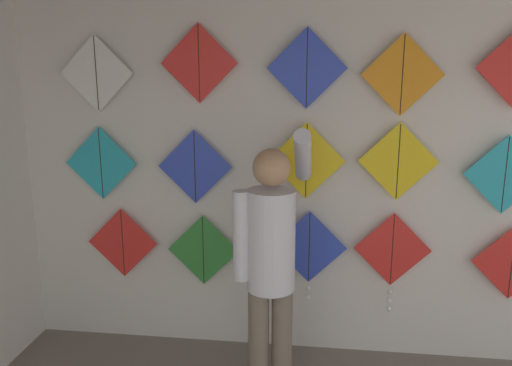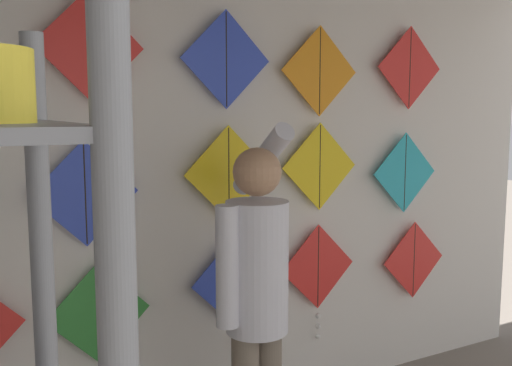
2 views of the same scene
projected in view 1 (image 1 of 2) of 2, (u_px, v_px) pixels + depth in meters
The scene contains 16 objects.
back_panel at pixel (303, 172), 3.67m from camera, with size 5.06×0.06×2.80m, color silver.
shopkeeper at pixel (271, 258), 3.03m from camera, with size 0.45×0.67×1.81m.
kite_0 at pixel (123, 243), 3.87m from camera, with size 0.55×0.01×0.55m.
kite_1 at pixel (203, 250), 3.80m from camera, with size 0.55×0.01×0.55m.
kite_2 at pixel (309, 250), 3.70m from camera, with size 0.55×0.04×0.69m.
kite_3 at pixel (392, 255), 3.63m from camera, with size 0.55×0.04×0.76m.
kite_4 at pixel (512, 263), 3.53m from camera, with size 0.55×0.01×0.55m.
kite_5 at pixel (101, 163), 3.75m from camera, with size 0.55×0.01×0.55m.
kite_6 at pixel (195, 167), 3.66m from camera, with size 0.55×0.01×0.55m.
kite_7 at pixel (306, 161), 3.55m from camera, with size 0.55×0.01×0.55m.
kite_8 at pixel (398, 162), 3.47m from camera, with size 0.55×0.01×0.55m.
kite_9 at pixel (505, 175), 3.41m from camera, with size 0.55×0.01×0.55m.
kite_10 at pixel (96, 73), 3.60m from camera, with size 0.55×0.01×0.55m.
kite_11 at pixel (199, 63), 3.49m from camera, with size 0.55×0.01×0.55m.
kite_12 at pixel (307, 68), 3.41m from camera, with size 0.55×0.01×0.55m.
kite_13 at pixel (402, 75), 3.34m from camera, with size 0.55×0.01×0.55m.
Camera 1 is at (0.10, 0.33, 2.14)m, focal length 35.00 mm.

